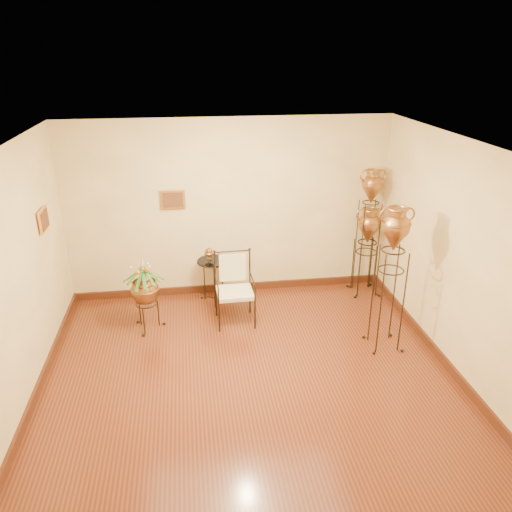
{
  "coord_description": "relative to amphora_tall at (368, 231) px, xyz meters",
  "views": [
    {
      "loc": [
        -0.63,
        -4.89,
        3.75
      ],
      "look_at": [
        0.25,
        1.3,
        1.1
      ],
      "focal_mm": 35.0,
      "sensor_mm": 36.0,
      "label": 1
    }
  ],
  "objects": [
    {
      "name": "amphora_short",
      "position": [
        0.0,
        -0.02,
        -0.32
      ],
      "size": [
        0.51,
        0.51,
        1.46
      ],
      "rotation": [
        0.0,
        0.0,
        0.16
      ],
      "color": "black",
      "rests_on": "ground"
    },
    {
      "name": "ground",
      "position": [
        -2.15,
        -2.15,
        -1.05
      ],
      "size": [
        5.0,
        5.0,
        0.0
      ],
      "primitive_type": "plane",
      "color": "maroon",
      "rests_on": "ground"
    },
    {
      "name": "planter_urn",
      "position": [
        -3.44,
        -0.68,
        -0.41
      ],
      "size": [
        0.65,
        0.65,
        1.15
      ],
      "rotation": [
        0.0,
        0.0,
        -0.06
      ],
      "color": "black",
      "rests_on": "ground"
    },
    {
      "name": "amphora_mid",
      "position": [
        -0.27,
        -1.58,
        -0.05
      ],
      "size": [
        0.52,
        0.52,
        1.97
      ],
      "rotation": [
        0.0,
        0.0,
        0.19
      ],
      "color": "black",
      "rests_on": "ground"
    },
    {
      "name": "amphora_tall",
      "position": [
        0.0,
        0.0,
        0.0
      ],
      "size": [
        0.53,
        0.53,
        2.06
      ],
      "rotation": [
        0.0,
        0.0,
        -0.4
      ],
      "color": "black",
      "rests_on": "ground"
    },
    {
      "name": "side_table",
      "position": [
        -2.45,
        0.0,
        -0.68
      ],
      "size": [
        0.61,
        0.61,
        0.89
      ],
      "rotation": [
        0.0,
        0.0,
        -0.3
      ],
      "color": "black",
      "rests_on": "ground"
    },
    {
      "name": "room_shell",
      "position": [
        -2.16,
        -2.14,
        0.68
      ],
      "size": [
        5.02,
        5.02,
        2.81
      ],
      "color": "#FFD8A4",
      "rests_on": "ground"
    },
    {
      "name": "armchair",
      "position": [
        -2.18,
        -0.69,
        -0.53
      ],
      "size": [
        0.6,
        0.56,
        1.04
      ],
      "rotation": [
        0.0,
        0.0,
        0.02
      ],
      "color": "black",
      "rests_on": "ground"
    }
  ]
}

